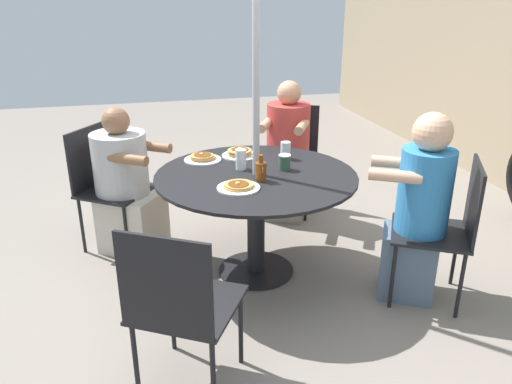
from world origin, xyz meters
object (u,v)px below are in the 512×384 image
at_px(patio_chair_north, 179,302).
at_px(drinking_glass_b, 285,150).
at_px(diner_east, 417,214).
at_px(pancake_plate_c, 239,187).
at_px(drinking_glass_a, 241,159).
at_px(pancake_plate_b, 240,153).
at_px(diner_west, 126,189).
at_px(pancake_plate_a, 203,158).
at_px(patio_chair_west, 105,181).
at_px(coffee_cup, 285,162).
at_px(patio_chair_east, 447,224).
at_px(syrup_bottle, 262,171).
at_px(patio_chair_south, 291,151).
at_px(patio_table, 256,194).
at_px(diner_south, 287,157).

distance_m(patio_chair_north, drinking_glass_b, 1.57).
relative_size(diner_east, pancake_plate_c, 4.57).
bearing_deg(drinking_glass_a, pancake_plate_c, -14.66).
distance_m(pancake_plate_b, drinking_glass_b, 0.33).
distance_m(diner_west, pancake_plate_a, 0.62).
xyz_separation_m(patio_chair_west, coffee_cup, (0.63, 1.17, 0.25)).
height_order(diner_east, pancake_plate_a, diner_east).
distance_m(diner_west, drinking_glass_a, 0.93).
bearing_deg(drinking_glass_a, patio_chair_east, 57.41).
height_order(diner_west, syrup_bottle, diner_west).
distance_m(pancake_plate_a, syrup_bottle, 0.57).
relative_size(diner_east, pancake_plate_b, 4.57).
bearing_deg(diner_east, patio_chair_north, 138.98).
xyz_separation_m(coffee_cup, drinking_glass_b, (-0.22, 0.07, 0.01)).
bearing_deg(syrup_bottle, pancake_plate_a, -148.73).
relative_size(patio_chair_east, patio_chair_south, 1.00).
bearing_deg(patio_table, diner_east, 60.36).
distance_m(patio_chair_north, diner_east, 1.56).
height_order(patio_chair_south, pancake_plate_c, patio_chair_south).
height_order(patio_chair_north, coffee_cup, patio_chair_north).
bearing_deg(patio_chair_south, drinking_glass_b, 98.03).
distance_m(patio_table, patio_chair_east, 1.18).
xyz_separation_m(diner_south, pancake_plate_c, (1.10, -0.64, 0.20)).
bearing_deg(syrup_bottle, drinking_glass_b, 144.94).
bearing_deg(diner_south, pancake_plate_a, 62.53).
distance_m(patio_chair_east, patio_chair_south, 1.68).
relative_size(patio_table, drinking_glass_b, 10.87).
bearing_deg(coffee_cup, patio_chair_west, -118.05).
xyz_separation_m(patio_table, pancake_plate_a, (-0.36, -0.29, 0.16)).
relative_size(patio_chair_east, syrup_bottle, 5.41).
height_order(pancake_plate_a, pancake_plate_c, pancake_plate_a).
bearing_deg(patio_table, pancake_plate_c, -36.00).
xyz_separation_m(diner_east, pancake_plate_a, (-0.86, -1.16, 0.18)).
height_order(patio_table, pancake_plate_c, pancake_plate_c).
distance_m(patio_chair_south, pancake_plate_b, 0.90).
xyz_separation_m(patio_table, drinking_glass_a, (-0.12, -0.07, 0.20)).
height_order(patio_chair_north, syrup_bottle, patio_chair_north).
relative_size(patio_chair_east, drinking_glass_a, 6.71).
bearing_deg(patio_chair_west, patio_table, 90.00).
distance_m(pancake_plate_c, drinking_glass_b, 0.65).
bearing_deg(patio_chair_north, patio_chair_east, 45.50).
relative_size(diner_east, patio_chair_south, 1.31).
relative_size(drinking_glass_a, drinking_glass_b, 1.12).
bearing_deg(patio_chair_north, drinking_glass_a, 95.61).
relative_size(patio_chair_south, patio_chair_west, 1.00).
bearing_deg(pancake_plate_c, diner_west, -139.86).
bearing_deg(pancake_plate_a, diner_west, -110.77).
height_order(patio_table, diner_west, diner_west).
relative_size(patio_table, pancake_plate_c, 5.05).
distance_m(patio_chair_west, syrup_bottle, 1.28).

